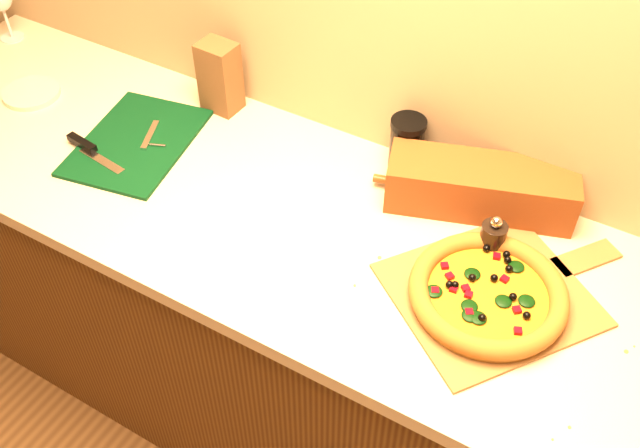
{
  "coord_description": "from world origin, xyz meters",
  "views": [
    {
      "loc": [
        0.47,
        0.44,
        2.06
      ],
      "look_at": [
        -0.07,
        1.38,
        0.96
      ],
      "focal_mm": 40.0,
      "sensor_mm": 36.0,
      "label": 1
    }
  ],
  "objects": [
    {
      "name": "paper_bag",
      "position": [
        -0.55,
        1.68,
        1.0
      ],
      "size": [
        0.1,
        0.08,
        0.19
      ],
      "primitive_type": "cube",
      "rotation": [
        0.0,
        0.0,
        -0.05
      ],
      "color": "brown",
      "rests_on": "countertop"
    },
    {
      "name": "side_plate",
      "position": [
        -1.04,
        1.46,
        0.91
      ],
      "size": [
        0.18,
        0.18,
        0.01
      ],
      "primitive_type": "cylinder",
      "rotation": [
        0.0,
        0.0,
        -0.19
      ],
      "color": "beige",
      "rests_on": "countertop"
    },
    {
      "name": "pepper_grinder",
      "position": [
        0.27,
        1.54,
        0.94
      ],
      "size": [
        0.06,
        0.06,
        0.11
      ],
      "color": "black",
      "rests_on": "countertop"
    },
    {
      "name": "cabinet",
      "position": [
        0.0,
        1.43,
        0.43
      ],
      "size": [
        2.8,
        0.65,
        0.86
      ],
      "primitive_type": "cube",
      "color": "#42230E",
      "rests_on": "ground"
    },
    {
      "name": "cutting_board",
      "position": [
        -0.65,
        1.44,
        0.91
      ],
      "size": [
        0.32,
        0.41,
        0.03
      ],
      "rotation": [
        0.0,
        0.0,
        0.18
      ],
      "color": "#053114",
      "rests_on": "countertop"
    },
    {
      "name": "bread_bag",
      "position": [
        0.19,
        1.66,
        0.96
      ],
      "size": [
        0.45,
        0.27,
        0.12
      ],
      "primitive_type": "cube",
      "rotation": [
        0.0,
        0.0,
        0.33
      ],
      "color": "brown",
      "rests_on": "countertop"
    },
    {
      "name": "pizza_peel",
      "position": [
        0.32,
        1.43,
        0.9
      ],
      "size": [
        0.5,
        0.54,
        0.01
      ],
      "rotation": [
        0.0,
        0.0,
        -0.63
      ],
      "color": "brown",
      "rests_on": "countertop"
    },
    {
      "name": "rolling_pin",
      "position": [
        0.12,
        1.65,
        0.92
      ],
      "size": [
        0.35,
        0.11,
        0.05
      ],
      "rotation": [
        0.0,
        0.0,
        0.25
      ],
      "color": "#5D2D0F",
      "rests_on": "countertop"
    },
    {
      "name": "pizza",
      "position": [
        0.31,
        1.4,
        0.93
      ],
      "size": [
        0.32,
        0.32,
        0.05
      ],
      "color": "#BE872F",
      "rests_on": "pizza_peel"
    },
    {
      "name": "bottle_cap",
      "position": [
        -0.59,
        1.34,
        0.9
      ],
      "size": [
        0.03,
        0.03,
        0.01
      ],
      "primitive_type": "cylinder",
      "rotation": [
        0.0,
        0.0,
        0.26
      ],
      "color": "black",
      "rests_on": "countertop"
    },
    {
      "name": "countertop",
      "position": [
        0.0,
        1.43,
        0.88
      ],
      "size": [
        2.84,
        0.68,
        0.04
      ],
      "primitive_type": "cube",
      "color": "#BCAE93",
      "rests_on": "cabinet"
    },
    {
      "name": "dark_jar",
      "position": [
        -0.02,
        1.71,
        0.97
      ],
      "size": [
        0.09,
        0.09,
        0.14
      ],
      "color": "black",
      "rests_on": "countertop"
    }
  ]
}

